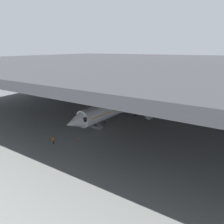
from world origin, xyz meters
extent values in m
plane|color=slate|center=(0.00, 0.00, 0.00)|extent=(110.00, 110.00, 0.00)
cylinder|color=#4C4F54|center=(-18.40, 28.09, 7.33)|extent=(1.96, 1.96, 14.67)
cube|color=#38383D|center=(0.00, 13.75, 15.27)|extent=(121.00, 99.00, 1.20)
cube|color=#4C4F54|center=(0.00, -11.00, 14.27)|extent=(115.50, 0.50, 0.70)
cube|color=#4C4F54|center=(0.00, 30.25, 14.27)|extent=(115.50, 0.50, 0.70)
cylinder|color=white|center=(0.05, -1.14, 3.67)|extent=(8.96, 31.09, 4.14)
cone|color=white|center=(-2.68, -18.20, 3.67)|extent=(4.79, 5.54, 4.05)
cube|color=black|center=(-2.27, -15.62, 4.18)|extent=(3.93, 3.41, 0.91)
cone|color=white|center=(2.78, 15.91, 4.08)|extent=(4.52, 7.09, 3.52)
cube|color=orange|center=(2.37, 13.33, 9.12)|extent=(0.95, 4.49, 6.77)
cube|color=white|center=(5.05, 11.76, 4.29)|extent=(5.73, 4.17, 0.16)
cube|color=white|center=(-0.67, 12.68, 4.29)|extent=(5.73, 4.17, 0.16)
cube|color=white|center=(11.42, 2.09, 3.25)|extent=(18.26, 10.16, 0.24)
cylinder|color=#9EA3A8|center=(9.01, 0.20, 2.53)|extent=(3.38, 5.71, 2.56)
cube|color=white|center=(-9.74, 5.48, 3.25)|extent=(18.26, 10.16, 0.24)
cylinder|color=#9EA3A8|center=(-8.05, 2.93, 2.53)|extent=(3.38, 5.71, 2.56)
cube|color=orange|center=(0.05, -1.14, 3.98)|extent=(8.68, 28.88, 0.16)
cylinder|color=#9EA3A8|center=(-1.59, -11.35, 1.25)|extent=(0.20, 0.20, 1.15)
cylinder|color=black|center=(-1.59, -11.35, 0.45)|extent=(0.44, 0.94, 0.90)
cylinder|color=#9EA3A8|center=(3.16, 1.41, 1.25)|extent=(0.20, 0.20, 1.15)
cylinder|color=black|center=(3.16, 1.41, 0.45)|extent=(0.44, 0.94, 0.90)
cylinder|color=#9EA3A8|center=(-2.11, 2.25, 1.25)|extent=(0.20, 0.20, 1.15)
cylinder|color=black|center=(-2.11, 2.25, 0.45)|extent=(0.44, 0.94, 0.90)
cube|color=slate|center=(-2.24, -11.44, 0.35)|extent=(4.24, 2.12, 0.70)
cube|color=slate|center=(-2.24, -11.44, 2.29)|extent=(3.92, 1.88, 3.27)
cube|color=slate|center=(-4.05, -11.15, 3.87)|extent=(1.29, 1.46, 0.12)
cylinder|color=black|center=(-4.15, -11.74, 4.37)|extent=(0.06, 0.06, 1.00)
cylinder|color=black|center=(-3.96, -10.55, 4.37)|extent=(0.06, 0.06, 1.00)
cylinder|color=black|center=(-3.98, -11.87, 0.15)|extent=(0.32, 0.17, 0.30)
cylinder|color=black|center=(-3.76, -10.48, 0.15)|extent=(0.32, 0.17, 0.30)
cylinder|color=black|center=(-0.71, -12.39, 0.15)|extent=(0.32, 0.17, 0.30)
cylinder|color=black|center=(-0.49, -11.01, 0.15)|extent=(0.32, 0.17, 0.30)
cylinder|color=#232838|center=(-4.64, -23.15, 0.44)|extent=(0.14, 0.14, 0.88)
cylinder|color=#232838|center=(-4.58, -23.32, 0.44)|extent=(0.14, 0.14, 0.88)
cube|color=orange|center=(-4.61, -23.24, 1.19)|extent=(0.33, 0.41, 0.62)
cylinder|color=orange|center=(-4.69, -23.02, 1.23)|extent=(0.09, 0.09, 0.59)
cylinder|color=orange|center=(-4.53, -23.45, 1.23)|extent=(0.09, 0.09, 0.59)
sphere|color=brown|center=(-4.61, -23.24, 1.64)|extent=(0.24, 0.24, 0.24)
cylinder|color=#232838|center=(-1.58, -7.94, 0.40)|extent=(0.14, 0.14, 0.79)
cylinder|color=#232838|center=(-1.72, -7.82, 0.40)|extent=(0.14, 0.14, 0.79)
cube|color=orange|center=(-1.65, -7.88, 1.08)|extent=(0.42, 0.40, 0.56)
cylinder|color=orange|center=(-1.47, -8.02, 1.10)|extent=(0.09, 0.09, 0.53)
cylinder|color=orange|center=(-1.83, -7.74, 1.10)|extent=(0.09, 0.09, 0.53)
sphere|color=beige|center=(-1.65, -7.88, 1.48)|extent=(0.22, 0.22, 0.22)
cylinder|color=white|center=(-16.07, 36.01, 3.23)|extent=(24.43, 5.12, 3.25)
cone|color=white|center=(-2.52, 34.96, 3.23)|extent=(4.14, 3.48, 3.19)
cube|color=black|center=(-4.57, 35.11, 3.63)|extent=(2.48, 2.93, 0.72)
cone|color=white|center=(-29.61, 37.06, 3.55)|extent=(5.40, 3.16, 2.76)
cube|color=red|center=(-27.57, 36.90, 7.51)|extent=(3.56, 0.51, 5.32)
cube|color=white|center=(-26.50, 39.10, 3.71)|extent=(2.97, 4.33, 0.16)
cube|color=white|center=(-26.86, 34.56, 3.71)|extent=(2.97, 4.33, 0.16)
cube|color=white|center=(-19.33, 44.71, 2.90)|extent=(6.95, 14.02, 0.24)
cylinder|color=#9EA3A8|center=(-17.69, 42.95, 2.33)|extent=(4.37, 2.34, 2.02)
cube|color=white|center=(-20.64, 27.91, 2.90)|extent=(6.95, 14.02, 0.24)
cylinder|color=#9EA3A8|center=(-18.75, 29.40, 2.33)|extent=(4.37, 2.34, 2.02)
cube|color=red|center=(-16.07, 36.01, 3.47)|extent=(22.66, 5.05, 0.16)
cylinder|color=#9EA3A8|center=(-7.96, 35.38, 1.25)|extent=(0.20, 0.20, 1.15)
cylinder|color=black|center=(-7.96, 35.38, 0.45)|extent=(0.92, 0.37, 0.90)
cylinder|color=#9EA3A8|center=(-18.25, 38.41, 1.25)|extent=(0.20, 0.20, 1.15)
cylinder|color=black|center=(-18.25, 38.41, 0.45)|extent=(0.92, 0.37, 0.90)
cylinder|color=#9EA3A8|center=(-18.60, 33.97, 1.25)|extent=(0.20, 0.20, 1.15)
cylinder|color=black|center=(-18.60, 33.97, 0.45)|extent=(0.92, 0.37, 0.90)
cube|color=black|center=(-0.79, -19.35, 0.02)|extent=(0.36, 0.36, 0.04)
cone|color=orange|center=(-0.79, -19.35, 0.32)|extent=(0.30, 0.30, 0.56)
camera|label=1|loc=(24.17, -47.79, 19.18)|focal=30.40mm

